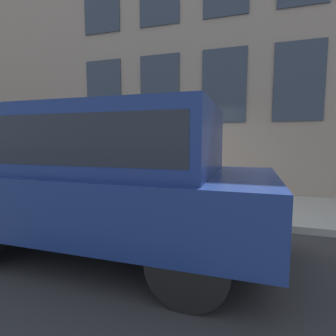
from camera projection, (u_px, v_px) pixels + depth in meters
name	position (u px, v px, depth m)	size (l,w,h in m)	color
ground_plane	(160.00, 221.00, 4.97)	(80.00, 80.00, 0.00)	#2D2D30
sidewalk	(178.00, 202.00, 6.18)	(2.56, 60.00, 0.12)	#9E9B93
building_facade	(192.00, 51.00, 7.12)	(0.33, 40.00, 7.90)	gray
fire_hydrant	(153.00, 189.00, 5.60)	(0.28, 0.41, 0.71)	red
person	(183.00, 166.00, 5.54)	(0.34, 0.23, 1.42)	#232328
parked_truck_navy_near	(110.00, 172.00, 3.53)	(2.01, 4.33, 1.94)	black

